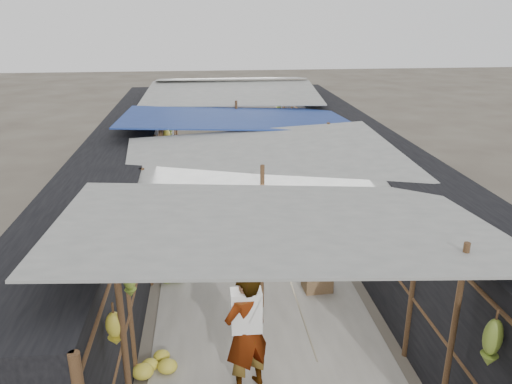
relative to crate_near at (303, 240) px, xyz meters
name	(u,v)px	position (x,y,z in m)	size (l,w,h in m)	color
aisle_slab	(245,226)	(-1.20, 1.17, -0.13)	(3.60, 16.00, 0.02)	#9E998E
stall_left	(126,185)	(-3.90, 1.17, 1.01)	(1.40, 15.00, 2.30)	black
stall_right	(357,177)	(1.50, 1.17, 1.01)	(1.40, 15.00, 2.30)	black
crate_near	(303,240)	(0.00, 0.00, 0.00)	(0.45, 0.36, 0.27)	#855E43
crate_mid	(317,283)	(-0.12, -1.86, 0.02)	(0.50, 0.40, 0.30)	#855E43
crate_back	(213,156)	(-1.79, 6.95, 0.00)	(0.44, 0.36, 0.28)	#855E43
black_basin	(312,216)	(0.50, 1.47, -0.05)	(0.54, 0.54, 0.16)	black
vendor_elderly	(246,332)	(-1.63, -4.26, 0.77)	(0.66, 0.43, 1.81)	white
shopper_blue	(213,167)	(-1.88, 3.72, 0.61)	(0.72, 0.56, 1.49)	navy
vendor_seated	(285,156)	(0.50, 5.57, 0.33)	(0.61, 0.35, 0.94)	#443E3B
market_canopy	(244,125)	(-1.17, 1.50, 2.27)	(5.62, 15.20, 2.77)	brown
hanging_bananas	(254,161)	(-0.96, 1.18, 1.50)	(3.95, 14.43, 0.84)	gold
floor_bananas	(223,219)	(-1.70, 1.34, 0.02)	(3.81, 10.17, 0.35)	gold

